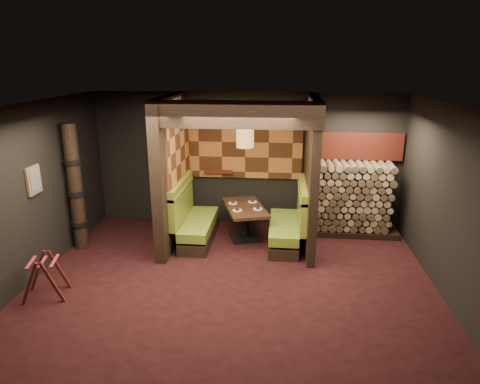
% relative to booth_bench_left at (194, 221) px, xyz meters
% --- Properties ---
extents(floor, '(6.50, 5.50, 0.02)m').
position_rel_booth_bench_left_xyz_m(floor, '(0.96, -1.65, -0.41)').
color(floor, black).
rests_on(floor, ground).
extents(ceiling, '(6.50, 5.50, 0.02)m').
position_rel_booth_bench_left_xyz_m(ceiling, '(0.96, -1.65, 2.46)').
color(ceiling, black).
rests_on(ceiling, ground).
extents(wall_back, '(6.50, 0.02, 2.85)m').
position_rel_booth_bench_left_xyz_m(wall_back, '(0.96, 1.11, 1.02)').
color(wall_back, black).
rests_on(wall_back, ground).
extents(wall_front, '(6.50, 0.02, 2.85)m').
position_rel_booth_bench_left_xyz_m(wall_front, '(0.96, -4.41, 1.02)').
color(wall_front, black).
rests_on(wall_front, ground).
extents(wall_left, '(0.02, 5.50, 2.85)m').
position_rel_booth_bench_left_xyz_m(wall_left, '(-2.30, -1.65, 1.02)').
color(wall_left, black).
rests_on(wall_left, ground).
extents(wall_right, '(0.02, 5.50, 2.85)m').
position_rel_booth_bench_left_xyz_m(wall_right, '(4.22, -1.65, 1.02)').
color(wall_right, black).
rests_on(wall_right, ground).
extents(partition_left, '(0.20, 2.20, 2.85)m').
position_rel_booth_bench_left_xyz_m(partition_left, '(-0.39, -0.00, 1.02)').
color(partition_left, black).
rests_on(partition_left, floor).
extents(partition_right, '(0.15, 2.10, 2.85)m').
position_rel_booth_bench_left_xyz_m(partition_right, '(2.26, 0.05, 1.02)').
color(partition_right, black).
rests_on(partition_right, floor).
extents(header_beam, '(2.85, 0.18, 0.44)m').
position_rel_booth_bench_left_xyz_m(header_beam, '(0.94, -0.95, 2.23)').
color(header_beam, black).
rests_on(header_beam, partition_left).
extents(tapa_back_panel, '(2.40, 0.06, 1.55)m').
position_rel_booth_bench_left_xyz_m(tapa_back_panel, '(0.94, 1.06, 1.42)').
color(tapa_back_panel, '#A65E2A').
rests_on(tapa_back_panel, wall_back).
extents(tapa_side_panel, '(0.04, 1.85, 1.45)m').
position_rel_booth_bench_left_xyz_m(tapa_side_panel, '(-0.27, 0.17, 1.45)').
color(tapa_side_panel, '#A65E2A').
rests_on(tapa_side_panel, partition_left).
extents(lacquer_shelf, '(0.60, 0.12, 0.07)m').
position_rel_booth_bench_left_xyz_m(lacquer_shelf, '(0.36, 1.00, 0.78)').
color(lacquer_shelf, '#4F1A12').
rests_on(lacquer_shelf, wall_back).
extents(booth_bench_left, '(0.68, 1.60, 1.14)m').
position_rel_booth_bench_left_xyz_m(booth_bench_left, '(0.00, 0.00, 0.00)').
color(booth_bench_left, black).
rests_on(booth_bench_left, floor).
extents(booth_bench_right, '(0.68, 1.60, 1.14)m').
position_rel_booth_bench_left_xyz_m(booth_bench_right, '(1.89, 0.00, 0.00)').
color(booth_bench_right, black).
rests_on(booth_bench_right, floor).
extents(dining_table, '(1.06, 1.45, 0.69)m').
position_rel_booth_bench_left_xyz_m(dining_table, '(1.01, 0.19, 0.06)').
color(dining_table, black).
rests_on(dining_table, floor).
extents(place_settings, '(0.70, 0.73, 0.03)m').
position_rel_booth_bench_left_xyz_m(place_settings, '(1.01, 0.19, 0.30)').
color(place_settings, white).
rests_on(place_settings, dining_table).
extents(pendant_lamp, '(0.33, 0.33, 0.96)m').
position_rel_booth_bench_left_xyz_m(pendant_lamp, '(1.01, 0.14, 1.72)').
color(pendant_lamp, olive).
rests_on(pendant_lamp, ceiling).
extents(framed_picture, '(0.05, 0.36, 0.46)m').
position_rel_booth_bench_left_xyz_m(framed_picture, '(-2.25, -1.55, 1.22)').
color(framed_picture, brown).
rests_on(framed_picture, wall_left).
extents(luggage_rack, '(0.74, 0.60, 0.71)m').
position_rel_booth_bench_left_xyz_m(luggage_rack, '(-1.82, -2.32, -0.05)').
color(luggage_rack, '#461511').
rests_on(luggage_rack, floor).
extents(totem_column, '(0.31, 0.31, 2.40)m').
position_rel_booth_bench_left_xyz_m(totem_column, '(-2.09, -0.55, 0.79)').
color(totem_column, black).
rests_on(totem_column, floor).
extents(firewood_stack, '(1.73, 0.70, 1.50)m').
position_rel_booth_bench_left_xyz_m(firewood_stack, '(3.25, 0.70, 0.35)').
color(firewood_stack, black).
rests_on(firewood_stack, floor).
extents(mosaic_header, '(1.83, 0.10, 0.56)m').
position_rel_booth_bench_left_xyz_m(mosaic_header, '(3.25, 1.03, 1.38)').
color(mosaic_header, maroon).
rests_on(mosaic_header, wall_back).
extents(bay_front_post, '(0.08, 0.08, 2.85)m').
position_rel_booth_bench_left_xyz_m(bay_front_post, '(2.35, 0.31, 1.02)').
color(bay_front_post, black).
rests_on(bay_front_post, floor).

